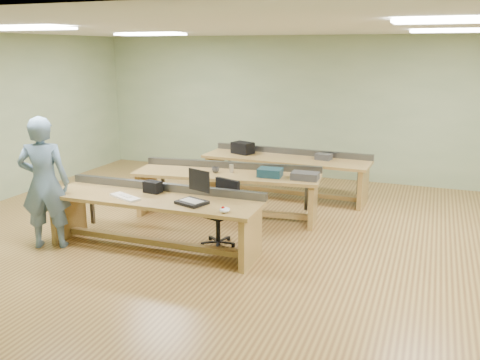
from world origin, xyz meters
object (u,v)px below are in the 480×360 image
Objects in this scene: parts_bin_grey at (305,176)px; person at (44,183)px; task_chair at (220,221)px; camera_bag at (153,187)px; drinks_can at (231,168)px; workbench_back at (286,167)px; workbench_front at (154,210)px; mug at (215,170)px; parts_bin_teal at (270,172)px; workbench_mid at (227,184)px; laptop_base at (192,202)px.

person is at bearing -145.46° from parts_bin_grey.
camera_bag is at bearing -144.15° from task_chair.
task_chair reaches higher than drinks_can.
workbench_back is 4.39m from person.
workbench_back is 13.05× the size of camera_bag.
camera_bag is (-0.12, 0.18, 0.27)m from workbench_front.
task_chair reaches higher than workbench_front.
workbench_back is at bearing 70.67° from drinks_can.
task_chair is at bearing -63.38° from mug.
parts_bin_grey is at bearing 43.44° from workbench_front.
parts_bin_teal is (0.35, 1.21, 0.47)m from task_chair.
parts_bin_grey is at bearing 1.30° from parts_bin_teal.
workbench_front is at bearing -105.15° from workbench_back.
workbench_mid is 8.37× the size of parts_bin_teal.
laptop_base is at bearing -93.90° from workbench_back.
mug is at bearing -166.04° from workbench_mid.
task_chair is 2.49× the size of parts_bin_teal.
workbench_front is 0.68m from laptop_base.
task_chair is at bearing 178.07° from person.
workbench_back is 1.76m from mug.
mug is 0.26m from drinks_can.
workbench_mid is 3.36× the size of task_chair.
laptop_base is 2.08m from parts_bin_grey.
task_chair reaches higher than mug.
task_chair reaches higher than workbench_mid.
task_chair is at bearing -79.31° from workbench_mid.
mug is at bearing -113.43° from workbench_back.
person is 4.97× the size of parts_bin_teal.
workbench_back is 1.68m from parts_bin_grey.
workbench_front is at bearing -171.04° from laptop_base.
camera_bag reaches higher than parts_bin_teal.
workbench_mid and workbench_back have the same top height.
person is at bearing -150.94° from laptop_base.
parts_bin_teal is at bearing 4.47° from mug.
workbench_front is at bearing -105.38° from drinks_can.
person is at bearing -128.60° from mug.
laptop_base is 3.07× the size of mug.
parts_bin_teal reaches higher than mug.
laptop_base is at bearing -86.89° from task_chair.
mug is (0.23, 1.59, 0.24)m from workbench_front.
person is (-2.41, -3.65, 0.37)m from workbench_back.
drinks_can is (-0.33, 1.25, 0.47)m from task_chair.
person is at bearing -144.99° from camera_bag.
mug is at bearing 135.52° from task_chair.
parts_bin_grey is at bearing -61.76° from workbench_back.
parts_bin_teal is 3.13× the size of mug.
task_chair is at bearing 92.87° from laptop_base.
workbench_front is 0.98× the size of workbench_back.
drinks_can is (-1.25, 0.03, 0.01)m from parts_bin_grey.
parts_bin_teal is at bearing -81.62° from workbench_back.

